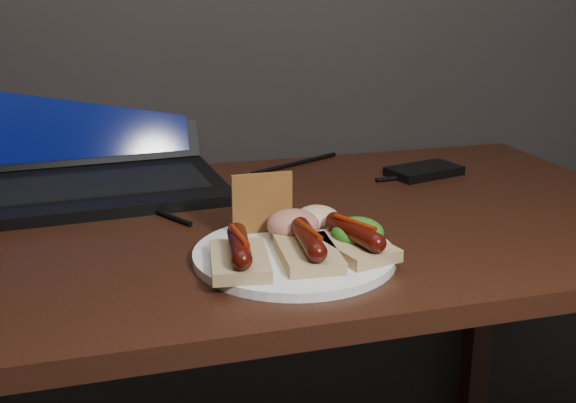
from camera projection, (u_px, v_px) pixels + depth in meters
The scene contains 12 objects.
desk at pixel (219, 278), 1.10m from camera, with size 1.40×0.70×0.75m.
laptop at pixel (96, 157), 1.26m from camera, with size 0.43×0.39×0.25m.
hard_drive at pixel (424, 171), 1.33m from camera, with size 0.13×0.08×0.02m, color black.
desk_cables at pixel (189, 192), 1.22m from camera, with size 0.95×0.35×0.01m.
plate at pixel (294, 255), 0.94m from camera, with size 0.27×0.27×0.01m, color white.
bread_sausage_left at pixel (239, 254), 0.88m from camera, with size 0.09×0.12×0.04m.
bread_sausage_center at pixel (308, 247), 0.90m from camera, with size 0.08×0.12×0.04m.
bread_sausage_right at pixel (354, 240), 0.93m from camera, with size 0.09×0.13×0.04m.
crispbread at pixel (262, 203), 0.99m from camera, with size 0.09×0.01×0.09m, color #AC642F.
salad_greens at pixel (358, 233), 0.95m from camera, with size 0.07×0.07×0.04m, color #1B5811.
salsa_mound at pixel (293, 224), 0.98m from camera, with size 0.07×0.07×0.04m, color #A01019.
coleslaw_mound at pixel (317, 219), 1.01m from camera, with size 0.06×0.06×0.04m, color silver.
Camera 1 is at (-0.18, 0.37, 1.11)m, focal length 45.00 mm.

